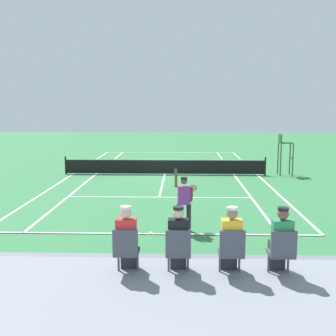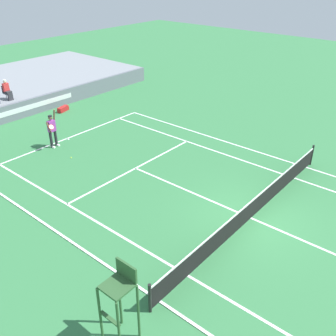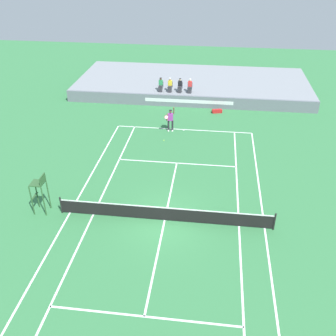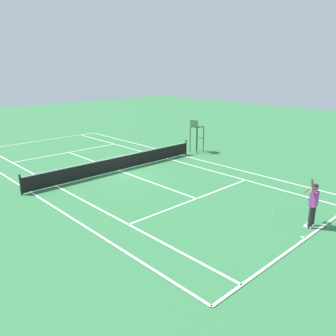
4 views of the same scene
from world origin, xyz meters
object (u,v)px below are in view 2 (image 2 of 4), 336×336
object	(u,v)px
tennis_ball	(71,158)
equipment_bag	(63,109)
spectator_seated_3	(7,90)
tennis_player	(52,130)
umpire_chair	(120,295)

from	to	relation	value
tennis_ball	equipment_bag	size ratio (longest dim) A/B	0.07
spectator_seated_3	tennis_player	world-z (taller)	spectator_seated_3
tennis_player	umpire_chair	size ratio (longest dim) A/B	0.85
tennis_ball	umpire_chair	xyz separation A→B (m)	(-5.67, -9.72, 1.52)
tennis_player	equipment_bag	world-z (taller)	tennis_player
tennis_player	tennis_ball	world-z (taller)	tennis_player
tennis_ball	umpire_chair	bearing A→B (deg)	-120.27
tennis_ball	equipment_bag	bearing A→B (deg)	56.71
tennis_ball	spectator_seated_3	bearing A→B (deg)	80.44
tennis_player	umpire_chair	xyz separation A→B (m)	(-5.96, -11.55, 0.56)
tennis_player	tennis_ball	xyz separation A→B (m)	(-0.28, -1.82, -0.96)
umpire_chair	equipment_bag	distance (m)	18.57
spectator_seated_3	umpire_chair	xyz separation A→B (m)	(-7.03, -17.75, -0.14)
spectator_seated_3	umpire_chair	world-z (taller)	umpire_chair
tennis_ball	umpire_chair	size ratio (longest dim) A/B	0.03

